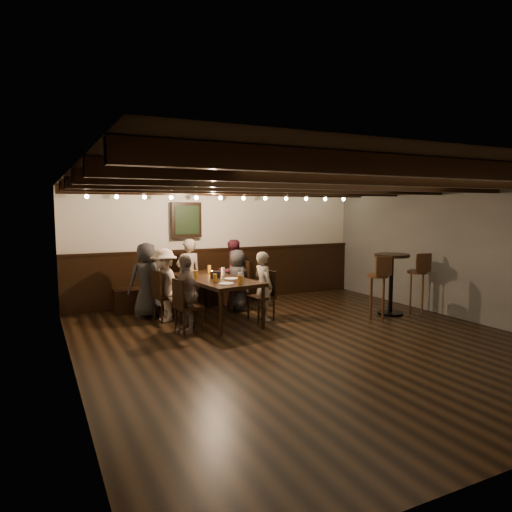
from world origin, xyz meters
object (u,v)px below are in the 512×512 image
person_left_near (164,285)px  bar_stool_left (377,296)px  chair_left_near (166,305)px  person_right_far (263,286)px  person_bench_left (147,280)px  high_top_table (391,275)px  chair_right_near (236,296)px  bar_stool_right (417,291)px  person_right_near (237,280)px  chair_right_far (262,305)px  chair_left_far (188,316)px  person_bench_centre (189,274)px  person_left_far (186,294)px  dining_table (214,281)px  person_bench_right (232,273)px

person_left_near → bar_stool_left: person_left_near is taller
chair_left_near → person_right_far: bearing=58.5°
chair_left_near → person_left_near: 0.37m
person_bench_left → person_left_near: bearing=108.4°
chair_left_near → high_top_table: size_ratio=0.80×
chair_right_near → bar_stool_right: bearing=-127.1°
chair_right_near → person_right_near: bearing=-90.0°
chair_right_far → person_left_near: (-1.57, 0.71, 0.38)m
chair_left_far → person_bench_left: size_ratio=0.63×
bar_stool_left → bar_stool_right: bearing=10.3°
person_right_near → bar_stool_right: (2.95, -1.72, -0.17)m
person_bench_centre → person_right_near: bearing=141.3°
chair_right_near → chair_right_far: size_ratio=1.11×
chair_right_near → chair_right_far: chair_right_near is taller
chair_left_far → person_right_near: size_ratio=0.73×
bar_stool_left → chair_right_far: bearing=162.4°
chair_right_near → high_top_table: (2.48, -1.56, 0.45)m
person_left_far → dining_table: bearing=121.0°
person_left_near → person_bench_right: bearing=105.3°
person_left_far → person_right_near: 1.75m
chair_left_near → chair_right_far: 1.70m
dining_table → chair_left_near: 0.95m
chair_left_far → bar_stool_left: bearing=70.9°
bar_stool_right → person_left_near: bearing=168.5°
dining_table → person_right_near: (0.69, 0.54, -0.11)m
person_bench_left → bar_stool_left: (3.65, -2.01, -0.26)m
bar_stool_left → person_bench_left: bearing=158.5°
chair_left_near → high_top_table: high_top_table is taller
person_right_near → bar_stool_left: person_right_near is taller
chair_left_near → person_left_far: bearing=-2.0°
person_left_far → bar_stool_right: size_ratio=1.09×
chair_right_near → person_right_far: 0.95m
chair_left_far → chair_right_near: bearing=122.0°
dining_table → person_bench_left: (-1.01, 0.78, -0.02)m
person_left_far → bar_stool_right: bearing=74.4°
person_bench_right → person_left_near: (-1.58, -0.65, -0.03)m
person_right_near → person_right_far: 0.90m
person_left_near → person_left_far: person_left_near is taller
chair_right_near → person_right_near: (0.03, 0.00, 0.30)m
person_bench_left → person_left_near: person_bench_left is taller
chair_right_far → person_bench_centre: 1.72m
person_left_near → bar_stool_right: size_ratio=1.12×
chair_right_near → person_bench_left: (-1.66, 0.24, 0.39)m
person_left_far → high_top_table: bearing=75.6°
chair_left_near → high_top_table: (3.91, -1.38, 0.47)m
chair_right_near → chair_left_near: bearing=90.0°
person_bench_centre → person_left_far: 1.68m
person_bench_centre → person_left_near: size_ratio=1.08×
high_top_table → bar_stool_left: (-0.50, -0.21, -0.32)m
person_left_far → bar_stool_right: person_left_far is taller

